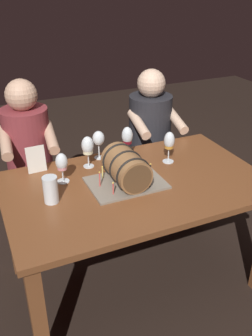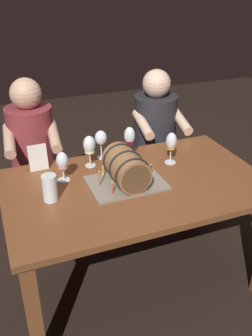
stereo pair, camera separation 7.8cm
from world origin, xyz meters
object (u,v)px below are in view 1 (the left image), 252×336
object	(u,v)px
dining_table	(136,197)
menu_card	(36,159)
wine_glass_empty	(99,139)
wine_glass_rose	(62,163)
wine_glass_amber	(169,142)
wine_glass_red	(127,137)
barrel_cake	(126,169)
wine_glass_white	(88,147)
beer_pint	(51,191)
person_seated_left	(32,172)
person_seated_right	(149,149)

from	to	relation	value
dining_table	menu_card	xyz separation A→B (m)	(-0.48, 0.36, 0.18)
wine_glass_empty	wine_glass_rose	xyz separation A→B (m)	(-0.29, -0.20, -0.02)
wine_glass_amber	wine_glass_red	bearing A→B (deg)	142.06
wine_glass_red	dining_table	bearing A→B (deg)	-105.31
barrel_cake	wine_glass_white	bearing A→B (deg)	113.57
dining_table	beer_pint	bearing A→B (deg)	-179.83
wine_glass_red	menu_card	world-z (taller)	wine_glass_red
wine_glass_rose	person_seated_left	size ratio (longest dim) A/B	0.15
wine_glass_white	person_seated_left	world-z (taller)	person_seated_left
wine_glass_empty	menu_card	xyz separation A→B (m)	(-0.40, -0.02, -0.05)
beer_pint	person_seated_right	world-z (taller)	person_seated_right
wine_glass_amber	person_seated_right	size ratio (longest dim) A/B	0.17
dining_table	person_seated_right	world-z (taller)	person_seated_right
wine_glass_empty	wine_glass_red	size ratio (longest dim) A/B	0.89
wine_glass_empty	menu_card	world-z (taller)	wine_glass_empty
dining_table	wine_glass_red	size ratio (longest dim) A/B	7.13
barrel_cake	person_seated_right	bearing A→B (deg)	53.97
dining_table	beer_pint	world-z (taller)	beer_pint
dining_table	menu_card	world-z (taller)	menu_card
wine_glass_white	person_seated_right	xyz separation A→B (m)	(0.64, 0.43, -0.33)
dining_table	beer_pint	size ratio (longest dim) A/B	10.19
wine_glass_red	person_seated_left	bearing A→B (deg)	143.12
wine_glass_rose	beer_pint	size ratio (longest dim) A/B	1.22
barrel_cake	wine_glass_empty	world-z (taller)	barrel_cake
beer_pint	wine_glass_empty	bearing A→B (deg)	43.31
menu_card	person_seated_right	size ratio (longest dim) A/B	0.14
dining_table	menu_card	size ratio (longest dim) A/B	9.18
beer_pint	menu_card	xyz separation A→B (m)	(0.00, 0.36, 0.01)
beer_pint	person_seated_left	world-z (taller)	person_seated_left
wine_glass_red	wine_glass_rose	bearing A→B (deg)	-163.33
beer_pint	person_seated_left	size ratio (longest dim) A/B	0.12
wine_glass_rose	wine_glass_white	distance (m)	0.22
wine_glass_amber	person_seated_right	xyz separation A→B (m)	(0.17, 0.57, -0.33)
wine_glass_empty	wine_glass_amber	world-z (taller)	wine_glass_amber
dining_table	person_seated_left	bearing A→B (deg)	122.58
wine_glass_amber	wine_glass_rose	xyz separation A→B (m)	(-0.67, 0.02, -0.02)
wine_glass_amber	person_seated_right	world-z (taller)	person_seated_right
wine_glass_red	wine_glass_amber	bearing A→B (deg)	-37.94
barrel_cake	wine_glass_amber	xyz separation A→B (m)	(0.35, 0.14, 0.04)
wine_glass_empty	dining_table	bearing A→B (deg)	-77.71
barrel_cake	person_seated_right	xyz separation A→B (m)	(0.52, 0.72, -0.29)
wine_glass_amber	beer_pint	size ratio (longest dim) A/B	1.38
wine_glass_amber	person_seated_left	world-z (taller)	person_seated_left
wine_glass_white	wine_glass_rose	bearing A→B (deg)	-148.78
dining_table	menu_card	bearing A→B (deg)	143.48
barrel_cake	wine_glass_rose	xyz separation A→B (m)	(-0.31, 0.17, 0.02)
wine_glass_rose	beer_pint	distance (m)	0.21
dining_table	person_seated_right	xyz separation A→B (m)	(0.46, 0.73, -0.09)
wine_glass_empty	wine_glass_white	xyz separation A→B (m)	(-0.10, -0.08, -0.00)
dining_table	wine_glass_amber	size ratio (longest dim) A/B	7.37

